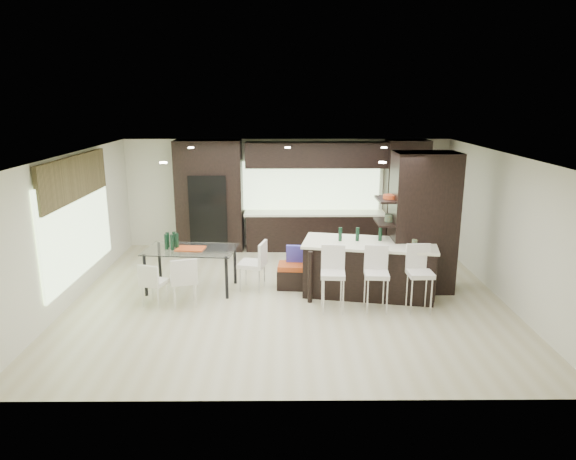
{
  "coord_description": "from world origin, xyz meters",
  "views": [
    {
      "loc": [
        -0.07,
        -9.19,
        3.69
      ],
      "look_at": [
        0.0,
        0.6,
        1.15
      ],
      "focal_mm": 32.0,
      "sensor_mm": 36.0,
      "label": 1
    }
  ],
  "objects_px": {
    "stool_mid": "(376,286)",
    "chair_far": "(155,285)",
    "bench": "(310,276)",
    "floor_vase": "(413,270)",
    "chair_near": "(184,283)",
    "dining_table": "(192,269)",
    "chair_end": "(252,267)",
    "stool_right": "(419,285)",
    "kitchen_island": "(368,268)",
    "stool_left": "(333,286)"
  },
  "relations": [
    {
      "from": "floor_vase",
      "to": "chair_end",
      "type": "height_order",
      "value": "floor_vase"
    },
    {
      "from": "dining_table",
      "to": "kitchen_island",
      "type": "bearing_deg",
      "value": 1.67
    },
    {
      "from": "stool_right",
      "to": "dining_table",
      "type": "height_order",
      "value": "stool_right"
    },
    {
      "from": "dining_table",
      "to": "stool_right",
      "type": "bearing_deg",
      "value": -8.81
    },
    {
      "from": "floor_vase",
      "to": "chair_near",
      "type": "relative_size",
      "value": 1.36
    },
    {
      "from": "kitchen_island",
      "to": "stool_right",
      "type": "xyz_separation_m",
      "value": [
        0.76,
        -0.85,
        -0.04
      ]
    },
    {
      "from": "bench",
      "to": "chair_end",
      "type": "distance_m",
      "value": 1.16
    },
    {
      "from": "chair_end",
      "to": "dining_table",
      "type": "bearing_deg",
      "value": 103.15
    },
    {
      "from": "stool_right",
      "to": "floor_vase",
      "type": "height_order",
      "value": "floor_vase"
    },
    {
      "from": "bench",
      "to": "dining_table",
      "type": "relative_size",
      "value": 0.73
    },
    {
      "from": "bench",
      "to": "stool_left",
      "type": "bearing_deg",
      "value": -68.91
    },
    {
      "from": "chair_far",
      "to": "stool_left",
      "type": "bearing_deg",
      "value": 11.8
    },
    {
      "from": "stool_mid",
      "to": "kitchen_island",
      "type": "bearing_deg",
      "value": 94.75
    },
    {
      "from": "stool_right",
      "to": "kitchen_island",
      "type": "bearing_deg",
      "value": 130.15
    },
    {
      "from": "stool_left",
      "to": "floor_vase",
      "type": "height_order",
      "value": "floor_vase"
    },
    {
      "from": "kitchen_island",
      "to": "stool_mid",
      "type": "distance_m",
      "value": 0.84
    },
    {
      "from": "kitchen_island",
      "to": "bench",
      "type": "bearing_deg",
      "value": 174.64
    },
    {
      "from": "chair_far",
      "to": "chair_end",
      "type": "height_order",
      "value": "chair_end"
    },
    {
      "from": "kitchen_island",
      "to": "chair_near",
      "type": "height_order",
      "value": "kitchen_island"
    },
    {
      "from": "floor_vase",
      "to": "dining_table",
      "type": "distance_m",
      "value": 4.24
    },
    {
      "from": "stool_right",
      "to": "stool_left",
      "type": "bearing_deg",
      "value": 178.02
    },
    {
      "from": "floor_vase",
      "to": "dining_table",
      "type": "relative_size",
      "value": 0.68
    },
    {
      "from": "chair_near",
      "to": "stool_left",
      "type": "bearing_deg",
      "value": -21.78
    },
    {
      "from": "stool_mid",
      "to": "dining_table",
      "type": "xyz_separation_m",
      "value": [
        -3.44,
        1.09,
        -0.06
      ]
    },
    {
      "from": "kitchen_island",
      "to": "dining_table",
      "type": "xyz_separation_m",
      "value": [
        -3.44,
        0.25,
        -0.1
      ]
    },
    {
      "from": "chair_near",
      "to": "chair_far",
      "type": "height_order",
      "value": "chair_near"
    },
    {
      "from": "floor_vase",
      "to": "chair_near",
      "type": "bearing_deg",
      "value": -177.29
    },
    {
      "from": "chair_far",
      "to": "chair_near",
      "type": "bearing_deg",
      "value": 14.25
    },
    {
      "from": "stool_left",
      "to": "chair_near",
      "type": "xyz_separation_m",
      "value": [
        -2.67,
        0.29,
        -0.04
      ]
    },
    {
      "from": "stool_right",
      "to": "bench",
      "type": "height_order",
      "value": "stool_right"
    },
    {
      "from": "stool_mid",
      "to": "dining_table",
      "type": "bearing_deg",
      "value": 167.1
    },
    {
      "from": "floor_vase",
      "to": "bench",
      "type": "bearing_deg",
      "value": 160.16
    },
    {
      "from": "stool_left",
      "to": "bench",
      "type": "distance_m",
      "value": 1.24
    },
    {
      "from": "stool_mid",
      "to": "chair_far",
      "type": "relative_size",
      "value": 1.26
    },
    {
      "from": "stool_right",
      "to": "chair_far",
      "type": "distance_m",
      "value": 4.75
    },
    {
      "from": "stool_left",
      "to": "dining_table",
      "type": "bearing_deg",
      "value": 162.14
    },
    {
      "from": "stool_left",
      "to": "bench",
      "type": "height_order",
      "value": "stool_left"
    },
    {
      "from": "chair_near",
      "to": "chair_end",
      "type": "bearing_deg",
      "value": 18.44
    },
    {
      "from": "stool_left",
      "to": "chair_near",
      "type": "bearing_deg",
      "value": 178.14
    },
    {
      "from": "stool_left",
      "to": "stool_right",
      "type": "relative_size",
      "value": 0.99
    },
    {
      "from": "kitchen_island",
      "to": "chair_end",
      "type": "distance_m",
      "value": 2.26
    },
    {
      "from": "bench",
      "to": "chair_far",
      "type": "xyz_separation_m",
      "value": [
        -2.87,
        -0.84,
        0.13
      ]
    },
    {
      "from": "dining_table",
      "to": "chair_near",
      "type": "xyz_separation_m",
      "value": [
        0.0,
        -0.8,
        0.02
      ]
    },
    {
      "from": "kitchen_island",
      "to": "chair_near",
      "type": "distance_m",
      "value": 3.48
    },
    {
      "from": "stool_left",
      "to": "floor_vase",
      "type": "bearing_deg",
      "value": 22.27
    },
    {
      "from": "chair_near",
      "to": "chair_end",
      "type": "height_order",
      "value": "chair_end"
    },
    {
      "from": "stool_left",
      "to": "chair_far",
      "type": "height_order",
      "value": "stool_left"
    },
    {
      "from": "stool_left",
      "to": "chair_far",
      "type": "relative_size",
      "value": 1.27
    },
    {
      "from": "bench",
      "to": "chair_end",
      "type": "xyz_separation_m",
      "value": [
        -1.14,
        -0.07,
        0.21
      ]
    },
    {
      "from": "dining_table",
      "to": "chair_near",
      "type": "distance_m",
      "value": 0.8
    }
  ]
}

